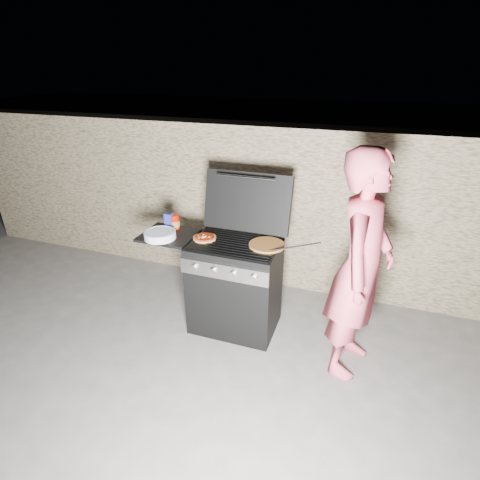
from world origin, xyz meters
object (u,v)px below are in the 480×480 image
(gas_grill, at_px, (211,282))
(person, at_px, (361,268))
(pizza_topped, at_px, (205,237))
(sauce_jar, at_px, (175,222))

(gas_grill, height_order, person, person)
(person, bearing_deg, pizza_topped, 95.52)
(pizza_topped, bearing_deg, sauce_jar, 159.48)
(gas_grill, bearing_deg, person, -6.43)
(person, bearing_deg, sauce_jar, 92.32)
(gas_grill, height_order, pizza_topped, pizza_topped)
(pizza_topped, height_order, person, person)
(gas_grill, xyz_separation_m, person, (1.34, -0.15, 0.48))
(gas_grill, relative_size, person, 0.71)
(sauce_jar, xyz_separation_m, person, (1.77, -0.29, -0.03))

